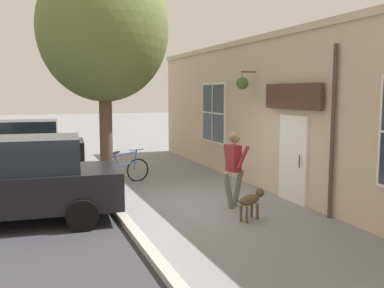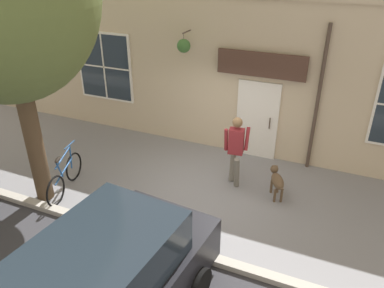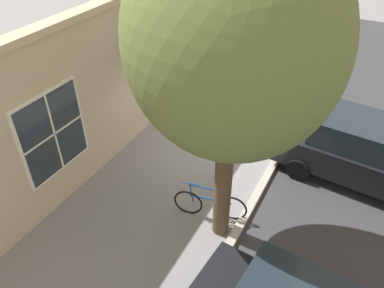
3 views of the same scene
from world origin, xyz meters
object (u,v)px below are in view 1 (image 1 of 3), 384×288
Objects in this scene: leaning_bicycle at (123,170)px; parked_car_mid_block at (15,181)px; pedestrian_walking at (234,162)px; dog_on_leash at (251,200)px; parked_car_nearest_curb at (16,148)px; street_tree_by_curb at (104,35)px.

leaning_bicycle is 4.17m from parked_car_mid_block.
parked_car_mid_block is at bearing -5.99° from pedestrian_walking.
parked_car_nearest_curb reaches higher than dog_on_leash.
parked_car_nearest_curb is 5.48m from parked_car_mid_block.
street_tree_by_curb is 5.35m from parked_car_mid_block.
pedestrian_walking is 5.48m from street_tree_by_curb.
dog_on_leash is at bearing 110.77° from leaning_bicycle.
parked_car_nearest_curb is (4.72, -5.97, -0.17)m from pedestrian_walking.
leaning_bicycle is at bearing -69.23° from dog_on_leash.
parked_car_mid_block is (-0.06, 5.48, 0.00)m from parked_car_nearest_curb.
street_tree_by_curb reaches higher than parked_car_nearest_curb.
street_tree_by_curb is (2.22, -3.84, 3.21)m from pedestrian_walking.
leaning_bicycle is (1.83, -3.51, -0.67)m from pedestrian_walking.
leaning_bicycle is at bearing -133.21° from parked_car_mid_block.
parked_car_nearest_curb and parked_car_mid_block have the same top height.
dog_on_leash is at bearing 113.47° from street_tree_by_curb.
parked_car_nearest_curb is at bearing -40.38° from street_tree_by_curb.
dog_on_leash is at bearing 123.41° from parked_car_nearest_curb.
street_tree_by_curb is at bearing -59.96° from pedestrian_walking.
pedestrian_walking is 4.01m from leaning_bicycle.
pedestrian_walking is at bearing 117.51° from leaning_bicycle.
pedestrian_walking is 0.39× the size of parked_car_mid_block.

